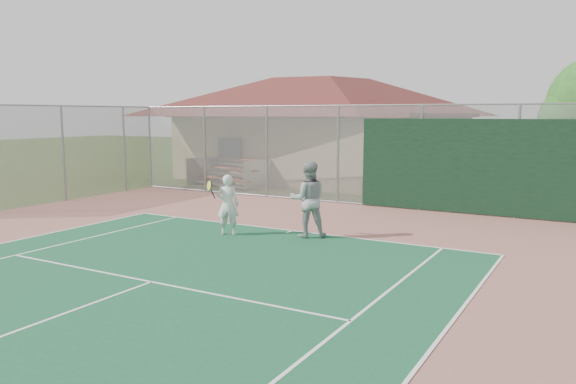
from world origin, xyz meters
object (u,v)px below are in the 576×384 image
object	(u,v)px
clubhouse	(321,118)
player_grey_back	(308,200)
bleachers	(232,172)
player_white_front	(227,205)

from	to	relation	value
clubhouse	player_grey_back	xyz separation A→B (m)	(5.79, -12.38, -2.00)
bleachers	player_white_front	distance (m)	10.38
clubhouse	player_grey_back	distance (m)	13.81
bleachers	player_grey_back	distance (m)	11.03
player_white_front	clubhouse	bearing A→B (deg)	-97.26
player_white_front	player_grey_back	distance (m)	2.15
clubhouse	bleachers	distance (m)	5.65
bleachers	player_white_front	xyz separation A→B (m)	(5.92, -8.52, 0.16)
clubhouse	player_white_front	size ratio (longest dim) A/B	8.67
bleachers	player_white_front	world-z (taller)	player_white_front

